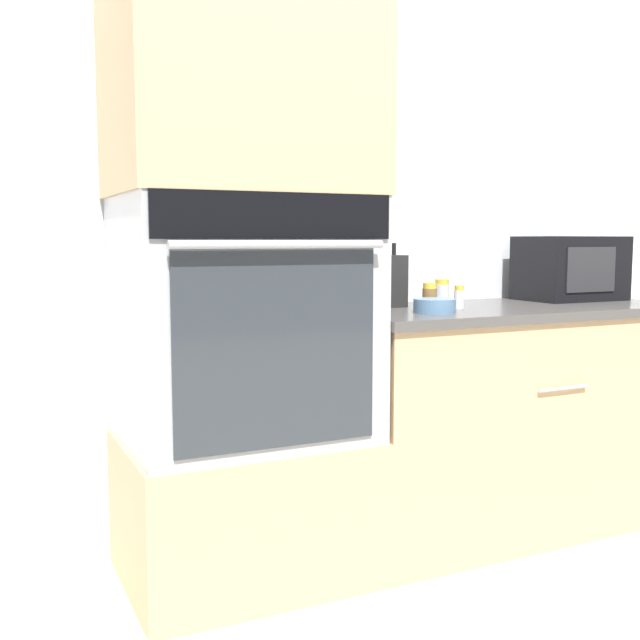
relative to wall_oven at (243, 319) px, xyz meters
name	(u,v)px	position (x,y,z in m)	size (l,w,h in m)	color
ground_plane	(392,589)	(0.39, -0.30, -0.86)	(12.00, 12.00, 0.00)	beige
wall_back	(310,204)	(0.39, 0.33, 0.39)	(8.00, 0.05, 2.50)	silver
oven_cabinet_base	(245,506)	(0.00, 0.00, -0.63)	(0.78, 0.60, 0.47)	tan
wall_oven	(243,319)	(0.00, 0.00, 0.00)	(0.76, 0.64, 0.78)	#9EA0A5
oven_cabinet_upper	(240,84)	(0.00, 0.00, 0.74)	(0.78, 0.60, 0.70)	tan
counter_unit	(504,415)	(1.08, 0.00, -0.43)	(1.39, 0.63, 0.87)	tan
microwave	(570,268)	(1.48, 0.10, 0.13)	(0.41, 0.28, 0.26)	black
knife_block	(388,280)	(0.64, 0.16, 0.10)	(0.09, 0.13, 0.24)	black
bowl	(434,306)	(0.65, -0.12, 0.03)	(0.15, 0.15, 0.05)	#517599
condiment_jar_near	(351,295)	(0.53, 0.25, 0.04)	(0.04, 0.04, 0.08)	silver
condiment_jar_mid	(429,296)	(0.72, 0.01, 0.05)	(0.05, 0.05, 0.10)	brown
condiment_jar_far	(459,297)	(0.82, -0.03, 0.04)	(0.04, 0.04, 0.09)	silver
condiment_jar_back	(442,292)	(0.88, 0.16, 0.05)	(0.06, 0.06, 0.10)	silver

